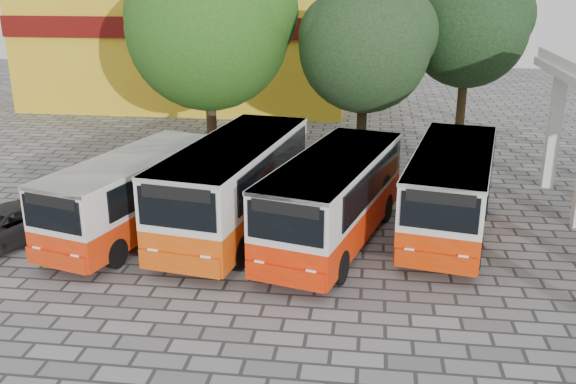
# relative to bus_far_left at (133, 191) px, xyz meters

# --- Properties ---
(ground) EXTENTS (90.00, 90.00, 0.00)m
(ground) POSITION_rel_bus_far_left_xyz_m (6.84, -3.52, -1.52)
(ground) COLOR slate
(ground) RESTS_ON ground
(shophouse_block) EXTENTS (20.40, 10.40, 8.30)m
(shophouse_block) POSITION_rel_bus_far_left_xyz_m (-4.16, 22.47, 2.64)
(shophouse_block) COLOR gold
(shophouse_block) RESTS_ON ground
(bus_far_left) EXTENTS (4.08, 7.70, 2.62)m
(bus_far_left) POSITION_rel_bus_far_left_xyz_m (0.00, 0.00, 0.00)
(bus_far_left) COLOR red
(bus_far_left) RESTS_ON ground
(bus_centre_left) EXTENTS (3.89, 8.76, 3.04)m
(bus_centre_left) POSITION_rel_bus_far_left_xyz_m (3.22, 0.69, 0.24)
(bus_centre_left) COLOR #C94506
(bus_centre_left) RESTS_ON ground
(bus_centre_right) EXTENTS (4.33, 8.32, 2.84)m
(bus_centre_right) POSITION_rel_bus_far_left_xyz_m (6.48, 0.06, 0.13)
(bus_centre_right) COLOR red
(bus_centre_right) RESTS_ON ground
(bus_far_right) EXTENTS (3.83, 8.16, 2.81)m
(bus_far_right) POSITION_rel_bus_far_left_xyz_m (10.21, 1.48, 0.11)
(bus_far_right) COLOR #C92D00
(bus_far_right) RESTS_ON ground
(tree_left) EXTENTS (7.80, 7.43, 9.53)m
(tree_left) POSITION_rel_bus_far_left_xyz_m (0.16, 10.21, 4.54)
(tree_left) COLOR #462F1F
(tree_left) RESTS_ON ground
(tree_middle) EXTENTS (6.05, 5.76, 8.02)m
(tree_middle) POSITION_rel_bus_far_left_xyz_m (7.19, 9.81, 3.81)
(tree_middle) COLOR #2F2314
(tree_middle) RESTS_ON ground
(tree_right) EXTENTS (5.76, 5.48, 8.51)m
(tree_right) POSITION_rel_bus_far_left_xyz_m (11.86, 12.39, 4.43)
(tree_right) COLOR #402F18
(tree_right) RESTS_ON ground
(parked_car) EXTENTS (3.62, 4.80, 1.21)m
(parked_car) POSITION_rel_bus_far_left_xyz_m (-3.87, -1.44, -0.91)
(parked_car) COLOR black
(parked_car) RESTS_ON ground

